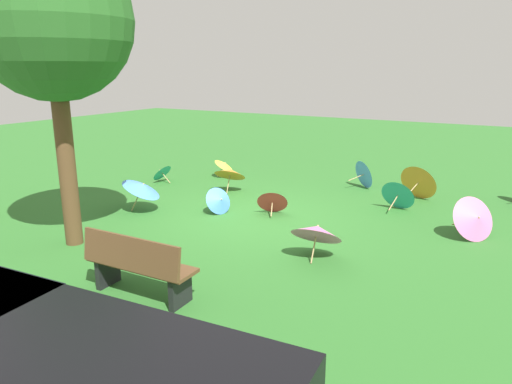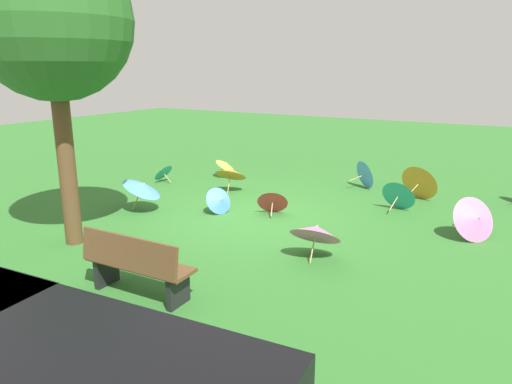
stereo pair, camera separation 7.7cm
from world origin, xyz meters
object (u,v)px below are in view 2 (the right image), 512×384
(parasol_blue_1, at_px, (143,187))
(shade_tree, at_px, (52,22))
(parasol_blue_0, at_px, (367,174))
(parasol_teal_4, at_px, (399,194))
(parasol_orange_1, at_px, (421,181))
(parasol_blue_3, at_px, (220,200))
(parasol_yellow_0, at_px, (226,164))
(parasol_pink_1, at_px, (316,231))
(parasol_red_0, at_px, (273,201))
(parasol_pink_0, at_px, (476,219))
(parasol_orange_0, at_px, (231,172))
(parasol_teal_0, at_px, (162,172))
(park_bench, at_px, (136,265))

(parasol_blue_1, bearing_deg, shade_tree, 97.15)
(parasol_blue_0, xyz_separation_m, parasol_teal_4, (-1.20, 1.56, -0.02))
(parasol_orange_1, distance_m, parasol_blue_3, 4.77)
(parasol_yellow_0, distance_m, parasol_blue_1, 3.61)
(parasol_blue_0, relative_size, parasol_pink_1, 0.84)
(parasol_blue_1, bearing_deg, parasol_orange_1, -141.34)
(shade_tree, xyz_separation_m, parasol_red_0, (-2.25, -3.26, -3.42))
(shade_tree, distance_m, parasol_blue_3, 4.56)
(parasol_pink_0, xyz_separation_m, parasol_blue_1, (6.39, 1.65, 0.14))
(parasol_orange_0, bearing_deg, parasol_blue_3, 115.58)
(shade_tree, distance_m, parasol_blue_0, 7.97)
(parasol_orange_0, height_order, parasol_yellow_0, parasol_orange_0)
(parasol_red_0, bearing_deg, shade_tree, 55.42)
(parasol_blue_3, distance_m, parasol_teal_4, 3.89)
(shade_tree, bearing_deg, parasol_orange_0, -96.00)
(parasol_teal_4, bearing_deg, parasol_pink_1, 81.28)
(parasol_teal_4, bearing_deg, parasol_teal_0, 5.32)
(parasol_red_0, height_order, parasol_blue_3, same)
(parasol_teal_4, bearing_deg, parasol_orange_0, 6.99)
(park_bench, bearing_deg, parasol_blue_3, -72.48)
(parasol_orange_1, bearing_deg, parasol_blue_1, 38.66)
(parasol_pink_0, distance_m, parasol_yellow_0, 6.94)
(parasol_yellow_0, xyz_separation_m, parasol_blue_3, (-1.79, 2.91, -0.08))
(parasol_teal_0, relative_size, parasol_pink_0, 0.60)
(parasol_teal_0, height_order, parasol_blue_1, parasol_blue_1)
(parasol_red_0, bearing_deg, parasol_orange_0, -32.54)
(parasol_blue_0, relative_size, parasol_teal_0, 1.33)
(parasol_orange_1, relative_size, parasol_pink_1, 1.09)
(shade_tree, distance_m, parasol_teal_4, 7.44)
(parasol_blue_0, distance_m, parasol_red_0, 3.36)
(parasol_pink_0, bearing_deg, parasol_blue_1, 14.45)
(parasol_blue_0, relative_size, parasol_yellow_0, 1.12)
(parasol_teal_0, xyz_separation_m, parasol_pink_1, (-5.68, 2.80, 0.16))
(park_bench, height_order, parasol_blue_0, park_bench)
(parasol_pink_0, relative_size, parasol_teal_4, 1.22)
(parasol_blue_1, bearing_deg, parasol_blue_3, -155.36)
(parasol_pink_0, xyz_separation_m, parasol_pink_1, (2.16, 2.17, 0.04))
(parasol_teal_4, bearing_deg, parasol_red_0, 36.07)
(shade_tree, height_order, parasol_pink_0, shade_tree)
(parasol_teal_0, xyz_separation_m, parasol_orange_1, (-6.42, -1.70, 0.16))
(parasol_orange_1, relative_size, parasol_blue_3, 1.45)
(parasol_orange_0, height_order, parasol_blue_1, parasol_blue_1)
(parasol_orange_0, bearing_deg, parasol_orange_1, -159.17)
(parasol_yellow_0, distance_m, parasol_pink_1, 6.11)
(parasol_orange_0, distance_m, parasol_yellow_0, 1.59)
(parasol_blue_3, bearing_deg, parasol_teal_4, -146.28)
(parasol_pink_1, bearing_deg, parasol_orange_0, -39.41)
(parasol_pink_1, bearing_deg, parasol_orange_1, -99.36)
(parasol_yellow_0, height_order, parasol_teal_4, parasol_teal_4)
(parasol_teal_4, bearing_deg, parasol_blue_1, 31.00)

